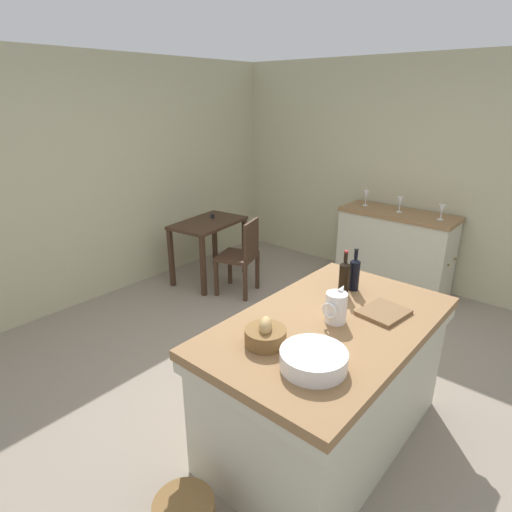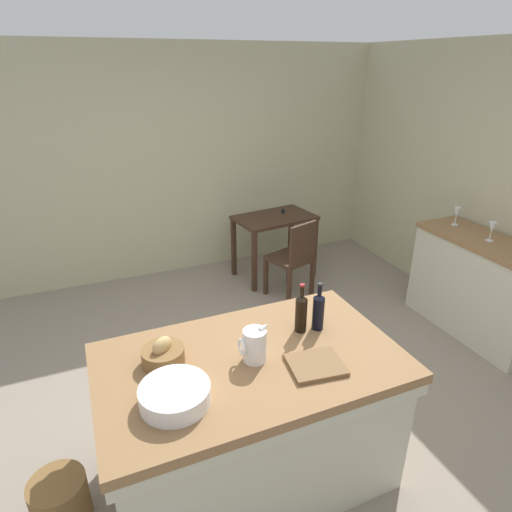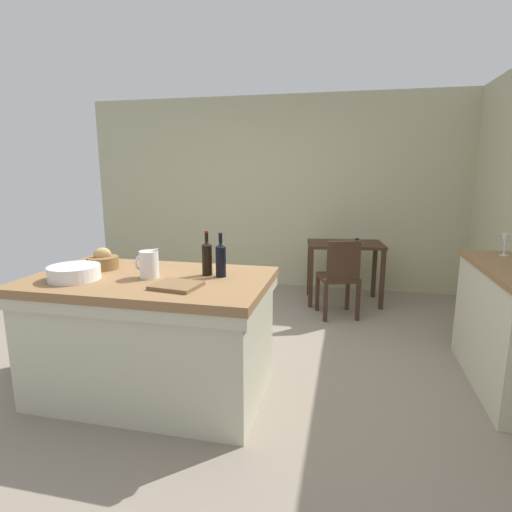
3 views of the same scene
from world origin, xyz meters
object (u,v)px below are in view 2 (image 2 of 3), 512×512
at_px(wine_glass_left, 492,228).
at_px(wine_glass_middle, 457,213).
at_px(writing_desk, 274,226).
at_px(wooden_chair, 294,257).
at_px(wash_bowl, 175,395).
at_px(wine_bottle_amber, 301,312).
at_px(island_table, 251,414).
at_px(pitcher, 254,345).
at_px(side_cabinet, 479,287).
at_px(cutting_board, 316,365).
at_px(wicker_hamper, 60,501).
at_px(wine_bottle_dark, 318,310).
at_px(bread_basket, 163,355).

xyz_separation_m(wine_glass_left, wine_glass_middle, (0.03, 0.43, 0.00)).
relative_size(writing_desk, wooden_chair, 1.09).
bearing_deg(wash_bowl, wine_bottle_amber, 20.26).
height_order(writing_desk, wash_bowl, wash_bowl).
bearing_deg(island_table, pitcher, -51.83).
relative_size(wooden_chair, wine_glass_left, 5.11).
xyz_separation_m(island_table, side_cabinet, (2.57, 0.66, -0.01)).
height_order(wooden_chair, pitcher, pitcher).
relative_size(pitcher, cutting_board, 0.80).
bearing_deg(wicker_hamper, wine_bottle_dark, -0.48).
relative_size(wine_bottle_dark, wine_glass_left, 1.79).
distance_m(bread_basket, wine_glass_left, 3.06).
xyz_separation_m(wine_bottle_amber, wine_glass_left, (2.18, 0.53, 0.04)).
height_order(cutting_board, wine_bottle_amber, wine_bottle_amber).
relative_size(cutting_board, wine_glass_middle, 1.61).
bearing_deg(bread_basket, wine_bottle_dark, -1.75).
distance_m(wash_bowl, wine_bottle_amber, 0.91).
relative_size(wash_bowl, wine_bottle_amber, 1.08).
bearing_deg(bread_basket, wine_glass_middle, 17.35).
distance_m(bread_basket, wine_glass_middle, 3.20).
xyz_separation_m(writing_desk, bread_basket, (-1.77, -2.35, 0.31)).
height_order(pitcher, wine_bottle_dark, wine_bottle_dark).
height_order(writing_desk, bread_basket, bread_basket).
xyz_separation_m(pitcher, wine_bottle_amber, (0.37, 0.16, 0.03)).
relative_size(side_cabinet, wash_bowl, 3.79).
xyz_separation_m(island_table, writing_desk, (1.32, 2.50, 0.15)).
bearing_deg(wine_glass_middle, island_table, -157.09).
bearing_deg(wine_bottle_amber, wicker_hamper, -179.75).
height_order(side_cabinet, wash_bowl, wash_bowl).
height_order(writing_desk, wine_bottle_dark, wine_bottle_dark).
relative_size(writing_desk, wicker_hamper, 3.10).
bearing_deg(side_cabinet, wine_glass_left, 166.00).
relative_size(pitcher, wine_bottle_dark, 0.74).
distance_m(pitcher, wine_bottle_amber, 0.40).
bearing_deg(bread_basket, wooden_chair, 45.64).
height_order(side_cabinet, bread_basket, bread_basket).
xyz_separation_m(island_table, cutting_board, (0.30, -0.20, 0.42)).
height_order(bread_basket, wicker_hamper, bread_basket).
bearing_deg(wine_glass_left, wicker_hamper, -171.67).
relative_size(side_cabinet, wine_glass_middle, 7.29).
bearing_deg(wine_bottle_dark, wicker_hamper, 179.52).
bearing_deg(wooden_chair, wicker_hamper, -143.12).
xyz_separation_m(side_cabinet, wash_bowl, (-3.03, -0.84, 0.46)).
xyz_separation_m(side_cabinet, bread_basket, (-3.02, -0.52, 0.47)).
relative_size(writing_desk, cutting_board, 3.36).
bearing_deg(pitcher, cutting_board, -33.32).
height_order(wine_bottle_dark, wine_glass_middle, wine_bottle_dark).
xyz_separation_m(island_table, wash_bowl, (-0.46, -0.18, 0.46)).
bearing_deg(writing_desk, wine_glass_middle, -47.63).
xyz_separation_m(writing_desk, wash_bowl, (-1.78, -2.67, 0.31)).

